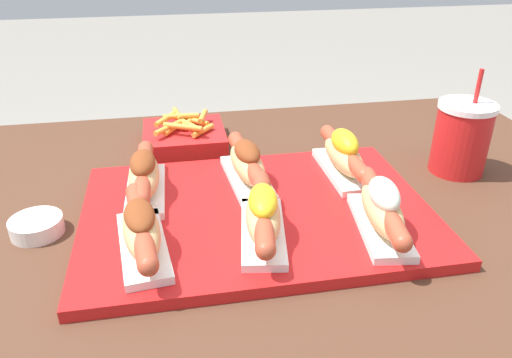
# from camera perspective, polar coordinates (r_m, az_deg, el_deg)

# --- Properties ---
(serving_tray) EXTENTS (0.53, 0.37, 0.02)m
(serving_tray) POSITION_cam_1_polar(r_m,az_deg,el_deg) (0.78, 0.27, -3.86)
(serving_tray) COLOR red
(serving_tray) RESTS_ON patio_table
(hot_dog_0) EXTENTS (0.08, 0.21, 0.07)m
(hot_dog_0) POSITION_cam_1_polar(r_m,az_deg,el_deg) (0.68, -12.99, -5.62)
(hot_dog_0) COLOR white
(hot_dog_0) RESTS_ON serving_tray
(hot_dog_1) EXTENTS (0.09, 0.21, 0.07)m
(hot_dog_1) POSITION_cam_1_polar(r_m,az_deg,el_deg) (0.69, 0.80, -4.11)
(hot_dog_1) COLOR white
(hot_dog_1) RESTS_ON serving_tray
(hot_dog_2) EXTENTS (0.08, 0.21, 0.08)m
(hot_dog_2) POSITION_cam_1_polar(r_m,az_deg,el_deg) (0.73, 14.22, -3.28)
(hot_dog_2) COLOR white
(hot_dog_2) RESTS_ON serving_tray
(hot_dog_3) EXTENTS (0.06, 0.21, 0.07)m
(hot_dog_3) POSITION_cam_1_polar(r_m,az_deg,el_deg) (0.82, -12.67, 0.39)
(hot_dog_3) COLOR white
(hot_dog_3) RESTS_ON serving_tray
(hot_dog_4) EXTENTS (0.07, 0.21, 0.07)m
(hot_dog_4) POSITION_cam_1_polar(r_m,az_deg,el_deg) (0.84, -0.95, 1.77)
(hot_dog_4) COLOR white
(hot_dog_4) RESTS_ON serving_tray
(hot_dog_5) EXTENTS (0.06, 0.21, 0.08)m
(hot_dog_5) POSITION_cam_1_polar(r_m,az_deg,el_deg) (0.88, 10.00, 2.73)
(hot_dog_5) COLOR white
(hot_dog_5) RESTS_ON serving_tray
(sauce_bowl) EXTENTS (0.08, 0.08, 0.03)m
(sauce_bowl) POSITION_cam_1_polar(r_m,az_deg,el_deg) (0.81, -23.80, -4.85)
(sauce_bowl) COLOR white
(sauce_bowl) RESTS_ON patio_table
(drink_cup) EXTENTS (0.10, 0.10, 0.19)m
(drink_cup) POSITION_cam_1_polar(r_m,az_deg,el_deg) (0.97, 22.43, 4.39)
(drink_cup) COLOR red
(drink_cup) RESTS_ON patio_table
(fries_basket) EXTENTS (0.16, 0.16, 0.06)m
(fries_basket) POSITION_cam_1_polar(r_m,az_deg,el_deg) (1.04, -8.20, 4.90)
(fries_basket) COLOR red
(fries_basket) RESTS_ON patio_table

